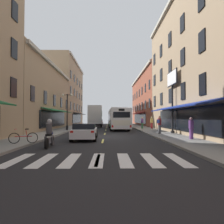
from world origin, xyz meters
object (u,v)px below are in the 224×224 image
Objects in this scene: pedestrian_near at (159,124)px; street_lamp_twin at (67,110)px; sedan_mid at (99,122)px; motorcycle_rider at (49,135)px; bicycle_near at (23,137)px; sedan_near at (85,131)px; pedestrian_mid at (191,128)px; transit_bus at (118,119)px; box_truck at (95,116)px; pedestrian_rear at (142,123)px; pedestrian_far at (152,122)px; billboard_sign at (172,86)px.

street_lamp_twin reaches higher than pedestrian_near.
sedan_mid is 34.06m from motorcycle_rider.
pedestrian_near is (7.50, -25.88, 0.36)m from sedan_mid.
motorcycle_rider is at bearing -97.81° from pedestrian_near.
bicycle_near is at bearing -94.94° from sedan_mid.
pedestrian_mid is at bearing -6.99° from sedan_near.
bicycle_near is 11.65m from pedestrian_mid.
box_truck is at bearing 121.38° from transit_bus.
bicycle_near is (-1.82, 0.71, -0.21)m from motorcycle_rider.
pedestrian_rear is (8.39, 17.37, 0.31)m from motorcycle_rider.
street_lamp_twin reaches higher than pedestrian_far.
street_lamp_twin is at bearing -139.84° from pedestrian_far.
street_lamp_twin is at bearing 90.25° from bicycle_near.
pedestrian_mid is at bearing -40.12° from pedestrian_near.
pedestrian_far is 12.31m from street_lamp_twin.
motorcycle_rider is (-10.08, -8.71, -4.37)m from billboard_sign.
sedan_mid reaches higher than sedan_near.
bicycle_near is (-3.41, -3.23, -0.16)m from sedan_near.
sedan_mid is at bearing 103.31° from transit_bus.
pedestrian_mid is 0.95× the size of pedestrian_rear.
sedan_near is at bearing 68.06° from motorcycle_rider.
sedan_near is at bearing -102.99° from pedestrian_rear.
pedestrian_far is (8.17, 13.30, 0.37)m from sedan_near.
pedestrian_far is at bearing 92.13° from billboard_sign.
pedestrian_mid is (4.79, -15.22, -0.63)m from transit_bus.
box_truck is at bearing -90.84° from sedan_mid.
pedestrian_rear is (3.57, -0.81, -0.58)m from transit_bus.
motorcycle_rider is 1.23× the size of bicycle_near.
pedestrian_mid reaches higher than motorcycle_rider.
motorcycle_rider is (-1.59, -3.95, 0.04)m from sedan_near.
billboard_sign is at bearing -60.95° from transit_bus.
pedestrian_near reaches higher than pedestrian_far.
street_lamp_twin is at bearing 109.77° from sedan_near.
box_truck is 20.67m from sedan_near.
pedestrian_near is 1.03× the size of pedestrian_far.
box_truck is 3.99× the size of pedestrian_far.
pedestrian_far is (9.76, 17.25, 0.33)m from motorcycle_rider.
transit_bus is at bearing 75.16° from motorcycle_rider.
billboard_sign is 3.79× the size of pedestrian_rear.
pedestrian_far is (4.94, -0.94, -0.57)m from transit_bus.
box_truck is (-3.89, 6.38, 0.36)m from transit_bus.
pedestrian_near reaches higher than sedan_mid.
motorcycle_rider is (-1.06, -34.05, -0.02)m from sedan_mid.
transit_bus reaches higher than pedestrian_far.
transit_bus is 18.72m from bicycle_near.
billboard_sign reaches higher than pedestrian_mid.
billboard_sign reaches higher than sedan_near.
sedan_mid is (-0.53, 30.10, 0.07)m from sedan_near.
motorcycle_rider is (-0.92, -24.57, -1.25)m from box_truck.
pedestrian_mid is at bearing -72.53° from transit_bus.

